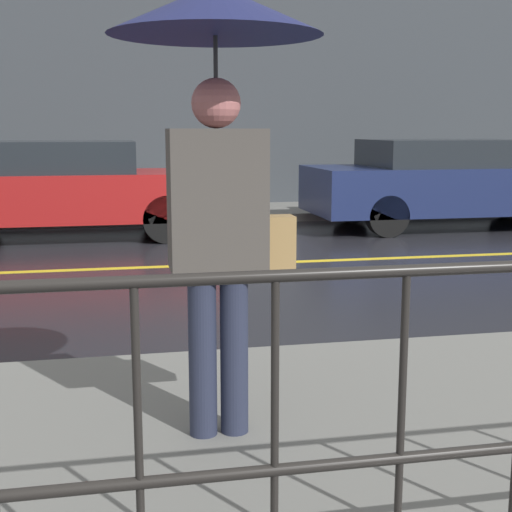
% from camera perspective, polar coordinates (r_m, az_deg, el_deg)
% --- Properties ---
extents(ground_plane, '(80.00, 80.00, 0.00)m').
position_cam_1_polar(ground_plane, '(8.62, 2.11, -0.51)').
color(ground_plane, black).
extents(sidewalk_far, '(28.00, 1.99, 0.14)m').
position_cam_1_polar(sidewalk_far, '(13.18, -2.67, 3.49)').
color(sidewalk_far, slate).
rests_on(sidewalk_far, ground_plane).
extents(lane_marking, '(25.20, 0.12, 0.01)m').
position_cam_1_polar(lane_marking, '(8.61, 2.11, -0.49)').
color(lane_marking, gold).
rests_on(lane_marking, ground_plane).
extents(building_storefront, '(28.00, 0.30, 6.17)m').
position_cam_1_polar(building_storefront, '(14.30, -3.50, 16.10)').
color(building_storefront, '#383D42').
rests_on(building_storefront, ground_plane).
extents(pedestrian, '(0.95, 0.95, 2.07)m').
position_cam_1_polar(pedestrian, '(3.26, -3.10, 12.47)').
color(pedestrian, '#23283D').
rests_on(pedestrian, sidewalk_near).
extents(car_red, '(4.47, 1.72, 1.42)m').
position_cam_1_polar(car_red, '(10.83, -15.08, 5.28)').
color(car_red, maroon).
rests_on(car_red, ground_plane).
extents(car_navy, '(4.75, 1.87, 1.42)m').
position_cam_1_polar(car_navy, '(12.09, 15.42, 5.73)').
color(car_navy, '#19234C').
rests_on(car_navy, ground_plane).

